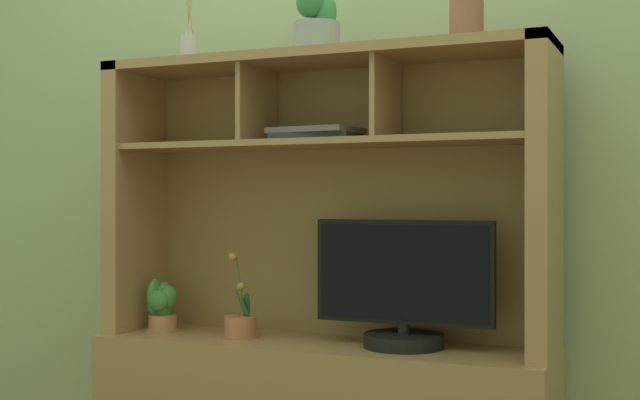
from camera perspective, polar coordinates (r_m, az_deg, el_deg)
name	(u,v)px	position (r m, az deg, el deg)	size (l,w,h in m)	color
back_wall	(347,72)	(2.95, 1.84, 8.49)	(6.00, 0.02, 2.80)	#9EB480
media_console	(321,370)	(2.76, 0.06, -11.27)	(1.45, 0.44, 1.43)	#A47B4E
tv_monitor	(404,292)	(2.61, 5.58, -6.15)	(0.55, 0.24, 0.39)	black
potted_orchid	(240,324)	(2.81, -5.32, -8.24)	(0.12, 0.12, 0.27)	#B86A45
potted_fern	(162,307)	(2.98, -10.47, -6.99)	(0.11, 0.11, 0.18)	#AF7550
magazine_stack_left	(316,134)	(2.70, -0.26, 4.41)	(0.28, 0.21, 0.04)	#2B3138
diffuser_bottle	(189,48)	(2.94, -8.72, 9.99)	(0.06, 0.06, 0.25)	#B9B5AE
potted_succulent	(317,24)	(2.73, -0.21, 11.61)	(0.17, 0.17, 0.21)	#949C92
ceramic_vase	(467,8)	(2.60, 9.73, 12.48)	(0.10, 0.10, 0.20)	#8E5641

